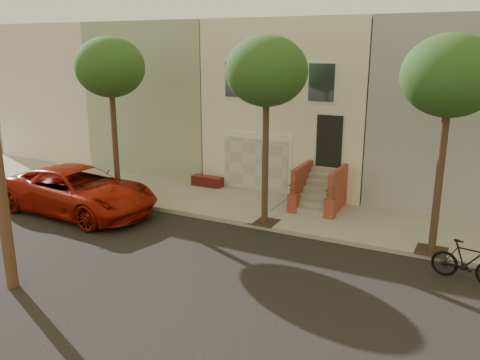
% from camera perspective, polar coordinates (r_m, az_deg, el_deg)
% --- Properties ---
extents(ground, '(90.00, 90.00, 0.00)m').
position_cam_1_polar(ground, '(14.69, -7.20, -9.39)').
color(ground, black).
rests_on(ground, ground).
extents(sidewalk, '(40.00, 3.70, 0.15)m').
position_cam_1_polar(sidewalk, '(19.00, 1.88, -3.24)').
color(sidewalk, gray).
rests_on(sidewalk, ground).
extents(house_row, '(33.10, 11.70, 7.00)m').
position_cam_1_polar(house_row, '(23.56, 8.12, 9.13)').
color(house_row, beige).
rests_on(house_row, sidewalk).
extents(tree_left, '(2.70, 2.57, 6.30)m').
position_cam_1_polar(tree_left, '(19.87, -14.73, 12.34)').
color(tree_left, '#2D2116').
rests_on(tree_left, sidewalk).
extents(tree_mid, '(2.70, 2.57, 6.30)m').
position_cam_1_polar(tree_mid, '(16.30, 3.06, 12.28)').
color(tree_mid, '#2D2116').
rests_on(tree_mid, sidewalk).
extents(tree_right, '(2.70, 2.57, 6.30)m').
position_cam_1_polar(tree_right, '(14.93, 23.07, 10.84)').
color(tree_right, '#2D2116').
rests_on(tree_right, sidewalk).
extents(pickup_truck, '(6.36, 3.17, 1.73)m').
position_cam_1_polar(pickup_truck, '(19.42, -18.10, -1.15)').
color(pickup_truck, maroon).
rests_on(pickup_truck, ground).
extents(motorcycle, '(1.93, 0.86, 1.12)m').
position_cam_1_polar(motorcycle, '(14.57, 24.72, -8.56)').
color(motorcycle, black).
rests_on(motorcycle, ground).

